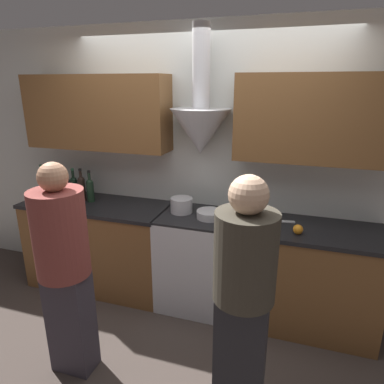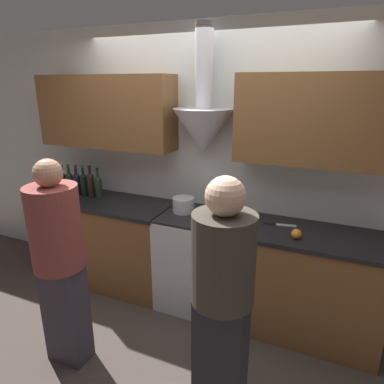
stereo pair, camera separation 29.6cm
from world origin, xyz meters
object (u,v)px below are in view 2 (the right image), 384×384
object	(u,v)px
wine_bottle_2	(70,182)
orange_fruit	(296,234)
wine_bottle_6	(98,186)
wine_bottle_4	(84,183)
stove_range	(196,259)
wine_bottle_1	(63,181)
person_foreground_left	(59,258)
person_foreground_right	(222,301)
stock_pot	(183,205)
mixing_bowl	(210,215)
wine_bottle_3	(77,183)
wine_bottle_0	(56,179)
wine_bottle_5	(91,184)

from	to	relation	value
wine_bottle_2	orange_fruit	world-z (taller)	wine_bottle_2
wine_bottle_6	orange_fruit	xyz separation A→B (m)	(2.03, -0.18, -0.09)
orange_fruit	wine_bottle_4	bearing A→B (deg)	175.32
stove_range	wine_bottle_1	distance (m)	1.70
stove_range	wine_bottle_2	distance (m)	1.62
stove_range	person_foreground_left	xyz separation A→B (m)	(-0.62, -1.06, 0.41)
person_foreground_left	person_foreground_right	distance (m)	1.25
stock_pot	person_foreground_left	bearing A→B (deg)	-113.73
wine_bottle_1	mixing_bowl	distance (m)	1.75
wine_bottle_1	orange_fruit	distance (m)	2.51
stove_range	wine_bottle_4	xyz separation A→B (m)	(-1.32, 0.03, 0.59)
wine_bottle_3	mixing_bowl	size ratio (longest dim) A/B	1.40
wine_bottle_1	orange_fruit	bearing A→B (deg)	-4.10
wine_bottle_4	wine_bottle_6	size ratio (longest dim) A/B	1.02
wine_bottle_0	wine_bottle_6	world-z (taller)	wine_bottle_0
wine_bottle_3	wine_bottle_6	distance (m)	0.28
stock_pot	person_foreground_right	distance (m)	1.38
stove_range	person_foreground_right	distance (m)	1.35
wine_bottle_0	wine_bottle_6	xyz separation A→B (m)	(0.58, -0.01, -0.01)
wine_bottle_1	orange_fruit	xyz separation A→B (m)	(2.50, -0.18, -0.09)
stove_range	person_foreground_right	size ratio (longest dim) A/B	0.56
wine_bottle_4	mixing_bowl	size ratio (longest dim) A/B	1.40
person_foreground_left	mixing_bowl	bearing A→B (deg)	53.35
wine_bottle_2	wine_bottle_5	xyz separation A→B (m)	(0.29, 0.00, 0.01)
wine_bottle_1	wine_bottle_5	distance (m)	0.38
stove_range	wine_bottle_5	bearing A→B (deg)	178.59
wine_bottle_3	stock_pot	xyz separation A→B (m)	(1.26, -0.00, -0.06)
stock_pot	person_foreground_right	size ratio (longest dim) A/B	0.13
wine_bottle_6	stock_pot	size ratio (longest dim) A/B	1.59
wine_bottle_6	wine_bottle_5	bearing A→B (deg)	178.94
person_foreground_left	wine_bottle_6	bearing A→B (deg)	114.57
wine_bottle_5	wine_bottle_6	bearing A→B (deg)	-1.06
wine_bottle_1	person_foreground_left	world-z (taller)	person_foreground_left
wine_bottle_3	person_foreground_left	bearing A→B (deg)	-54.36
wine_bottle_2	wine_bottle_4	bearing A→B (deg)	1.06
wine_bottle_2	person_foreground_left	size ratio (longest dim) A/B	0.20
stove_range	wine_bottle_5	xyz separation A→B (m)	(-1.22, 0.03, 0.60)
wine_bottle_5	orange_fruit	xyz separation A→B (m)	(2.13, -0.18, -0.10)
stove_range	wine_bottle_3	size ratio (longest dim) A/B	2.79
wine_bottle_0	person_foreground_right	bearing A→B (deg)	-26.13
wine_bottle_0	person_foreground_right	size ratio (longest dim) A/B	0.21
wine_bottle_0	wine_bottle_5	size ratio (longest dim) A/B	1.01
wine_bottle_0	wine_bottle_3	size ratio (longest dim) A/B	1.03
wine_bottle_3	mixing_bowl	bearing A→B (deg)	-2.30
stove_range	stock_pot	world-z (taller)	stock_pot
wine_bottle_5	orange_fruit	size ratio (longest dim) A/B	4.25
wine_bottle_0	wine_bottle_1	distance (m)	0.10
person_foreground_right	person_foreground_left	bearing A→B (deg)	177.92
wine_bottle_1	mixing_bowl	size ratio (longest dim) A/B	1.39
stove_range	wine_bottle_1	size ratio (longest dim) A/B	2.80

